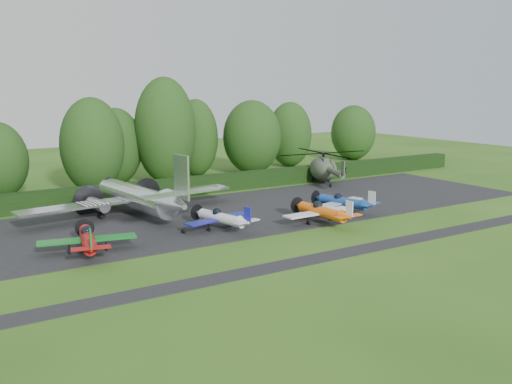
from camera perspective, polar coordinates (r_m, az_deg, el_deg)
ground at (r=46.37m, az=1.65°, el=-4.77°), size 160.00×160.00×0.00m
apron at (r=54.70m, az=-4.19°, el=-2.39°), size 70.00×18.00×0.01m
taxiway_verge at (r=41.72m, az=6.27°, el=-6.61°), size 70.00×2.00×0.00m
hedgerow at (r=64.41m, az=-8.80°, el=-0.49°), size 90.00×1.60×2.00m
transport_plane at (r=54.71m, az=-11.77°, el=-0.52°), size 21.65×16.60×6.94m
light_plane_red at (r=44.05m, az=-16.49°, el=-4.51°), size 7.14×7.51×2.75m
light_plane_white at (r=49.27m, az=-3.49°, el=-2.59°), size 6.59×6.93×2.53m
light_plane_orange at (r=51.54m, az=6.60°, el=-1.95°), size 7.14×7.50×2.74m
light_plane_blue at (r=56.47m, az=8.67°, el=-0.96°), size 6.69×7.03×2.57m
helicopter at (r=72.70m, az=6.76°, el=2.53°), size 12.24×14.33×3.94m
sign_board at (r=76.70m, az=8.37°, el=2.29°), size 3.40×0.13×1.91m
tree_0 at (r=96.10m, az=9.70°, el=5.87°), size 7.34×7.34×9.02m
tree_1 at (r=87.25m, az=3.39°, el=5.78°), size 6.71×6.71×9.80m
tree_2 at (r=73.58m, az=-13.81°, el=4.47°), size 6.50×6.50×9.55m
tree_4 at (r=72.78m, az=-9.09°, el=6.08°), size 7.68×7.68×13.35m
tree_6 at (r=78.14m, az=-6.03°, el=5.41°), size 6.00×6.00×10.48m
tree_8 at (r=79.84m, az=-0.40°, el=5.51°), size 8.11×8.11×10.26m
tree_10 at (r=67.98m, az=-16.05°, el=4.49°), size 7.24×7.24×11.00m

